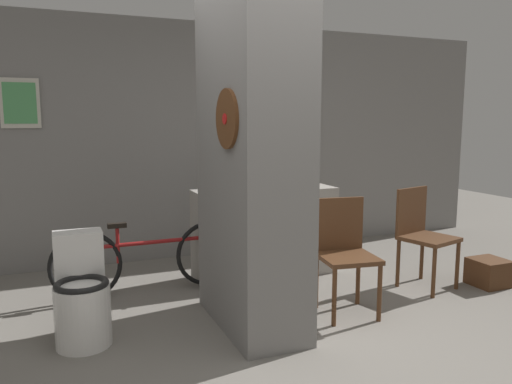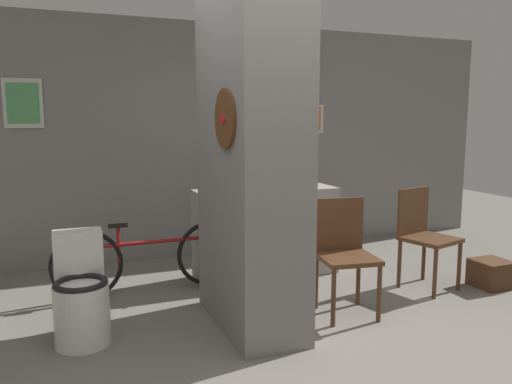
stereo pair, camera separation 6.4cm
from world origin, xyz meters
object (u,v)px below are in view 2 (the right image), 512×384
toilet (81,296)px  bottle_tall (296,175)px  chair_near_pillar (344,249)px  bicycle (151,257)px  chair_by_doorway (423,232)px

toilet → bottle_tall: bottle_tall is taller
toilet → chair_near_pillar: bearing=-5.9°
chair_near_pillar → bicycle: chair_near_pillar is taller
chair_near_pillar → chair_by_doorway: bearing=22.6°
chair_by_doorway → bottle_tall: bottle_tall is taller
chair_near_pillar → chair_by_doorway: (1.00, 0.26, 0.00)m
toilet → chair_by_doorway: (2.99, 0.05, 0.19)m
bicycle → toilet: bearing=-127.1°
toilet → chair_by_doorway: bearing=1.1°
toilet → chair_by_doorway: chair_by_doorway is taller
toilet → bottle_tall: (2.12, 0.95, 0.66)m
chair_near_pillar → chair_by_doorway: size_ratio=1.00×
toilet → bottle_tall: bearing=24.2°
chair_by_doorway → toilet: bearing=165.8°
bottle_tall → chair_near_pillar: bearing=-96.5°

